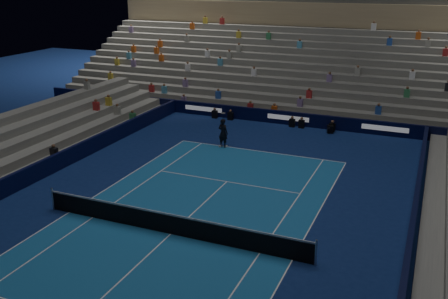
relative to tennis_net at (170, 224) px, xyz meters
name	(u,v)px	position (x,y,z in m)	size (l,w,h in m)	color
ground	(171,234)	(0.00, 0.00, -0.50)	(90.00, 90.00, 0.00)	navy
court_surface	(171,234)	(0.00, 0.00, -0.50)	(10.97, 23.77, 0.01)	#1B5C99
sponsor_barrier_far	(289,118)	(0.00, 18.50, 0.00)	(44.00, 0.25, 1.00)	black
sponsor_barrier_east	(405,272)	(9.70, 0.00, 0.00)	(0.25, 37.00, 1.00)	black
sponsor_barrier_west	(1,189)	(-9.70, 0.00, 0.00)	(0.25, 37.00, 1.00)	black
grandstand_main	(319,61)	(0.00, 27.90, 2.87)	(44.00, 15.20, 11.20)	slate
tennis_net	(170,224)	(0.00, 0.00, 0.00)	(12.90, 0.10, 1.10)	#B2B2B7
tennis_player	(223,133)	(-2.50, 11.77, 0.45)	(0.70, 0.46, 1.92)	black
broadcast_camera	(330,129)	(3.34, 17.58, -0.22)	(0.56, 0.92, 0.54)	black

